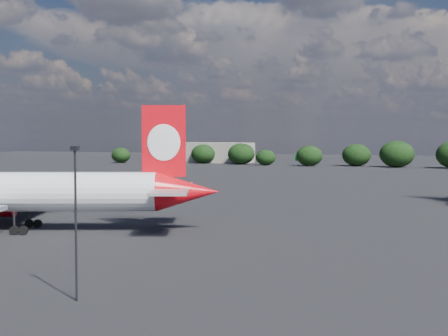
% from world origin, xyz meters
% --- Properties ---
extents(ground, '(500.00, 500.00, 0.00)m').
position_xyz_m(ground, '(0.00, 60.00, 0.00)').
color(ground, black).
rests_on(ground, ground).
extents(qantas_airliner, '(42.15, 40.57, 14.31)m').
position_xyz_m(qantas_airliner, '(-11.20, 17.65, 4.36)').
color(qantas_airliner, white).
rests_on(qantas_airliner, ground).
extents(apron_lamp_post, '(0.55, 0.30, 10.20)m').
position_xyz_m(apron_lamp_post, '(12.32, -5.25, 5.74)').
color(apron_lamp_post, black).
rests_on(apron_lamp_post, ground).
extents(terminal_building, '(42.00, 16.00, 8.00)m').
position_xyz_m(terminal_building, '(-65.00, 192.00, 4.00)').
color(terminal_building, gray).
rests_on(terminal_building, ground).
extents(highway_sign, '(6.00, 0.30, 4.50)m').
position_xyz_m(highway_sign, '(-18.00, 176.00, 3.13)').
color(highway_sign, '#125C1F').
rests_on(highway_sign, ground).
extents(billboard_yellow, '(5.00, 0.30, 5.50)m').
position_xyz_m(billboard_yellow, '(12.00, 182.00, 3.87)').
color(billboard_yellow, '#F4AA15').
rests_on(billboard_yellow, ground).
extents(horizon_treeline, '(205.37, 14.18, 9.15)m').
position_xyz_m(horizon_treeline, '(16.90, 179.75, 4.07)').
color(horizon_treeline, black).
rests_on(horizon_treeline, ground).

